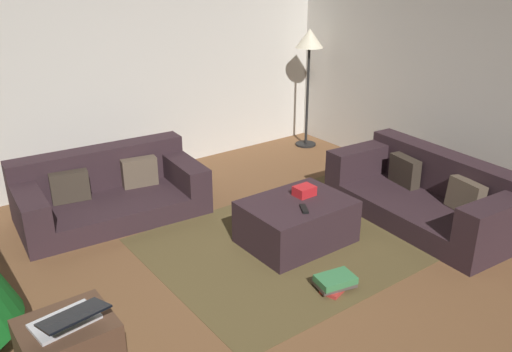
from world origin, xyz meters
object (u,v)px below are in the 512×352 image
corner_lamp (309,47)px  couch_left (109,191)px  laptop (68,319)px  gift_box (304,191)px  tv_remote (304,209)px  couch_right (429,195)px  book_stack (335,282)px  ottoman (296,222)px

corner_lamp → couch_left: bearing=-172.5°
couch_left → laptop: 2.51m
gift_box → tv_remote: bearing=-131.6°
couch_right → book_stack: size_ratio=5.67×
laptop → book_stack: 2.06m
tv_remote → corner_lamp: bearing=77.9°
gift_box → corner_lamp: 2.74m
laptop → couch_right: bearing=3.9°
ottoman → gift_box: 0.29m
tv_remote → corner_lamp: (1.94, 2.15, 0.92)m
book_stack → couch_right: bearing=12.4°
ottoman → tv_remote: bearing=-110.9°
ottoman → book_stack: (-0.25, -0.76, -0.14)m
gift_box → tv_remote: size_ratio=1.14×
couch_left → tv_remote: 2.06m
corner_lamp → laptop: bearing=-147.5°
couch_right → gift_box: 1.34m
couch_left → tv_remote: bearing=126.1°
gift_box → book_stack: gift_box is taller
tv_remote → ottoman: bearing=99.0°
gift_box → laptop: bearing=-163.4°
tv_remote → book_stack: bearing=-77.2°
ottoman → tv_remote: tv_remote is taller
book_stack → corner_lamp: corner_lamp is taller
ottoman → tv_remote: (-0.06, -0.17, 0.21)m
gift_box → tv_remote: (-0.20, -0.23, -0.03)m
couch_left → corner_lamp: 3.23m
gift_box → book_stack: size_ratio=0.53×
couch_right → book_stack: couch_right is taller
couch_right → tv_remote: (-1.44, 0.24, 0.17)m
tv_remote → laptop: laptop is taller
ottoman → couch_right: bearing=-16.4°
tv_remote → laptop: bearing=-137.6°
couch_left → book_stack: (0.89, -2.34, -0.17)m
couch_left → ottoman: 1.95m
couch_left → laptop: (-1.11, -2.23, 0.32)m
couch_left → gift_box: 2.00m
tv_remote → book_stack: 0.72m
couch_right → gift_box: size_ratio=10.64×
ottoman → gift_box: size_ratio=5.18×
gift_box → laptop: size_ratio=0.45×
tv_remote → book_stack: tv_remote is taller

